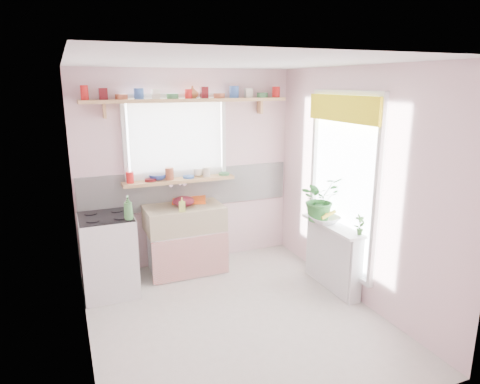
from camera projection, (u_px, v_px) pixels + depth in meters
name	position (u px, v px, depth m)	size (l,w,h in m)	color
room	(259.00, 166.00, 5.04)	(3.20, 3.20, 3.20)	silver
sink_unit	(185.00, 238.00, 5.35)	(0.95, 0.65, 1.11)	white
cooker	(109.00, 255.00, 4.77)	(0.58, 0.58, 0.93)	white
radiator_ledge	(333.00, 255.00, 4.93)	(0.22, 0.95, 0.78)	white
windowsill	(179.00, 180.00, 5.34)	(1.40, 0.22, 0.04)	tan
pine_shelf	(189.00, 100.00, 5.15)	(2.52, 0.24, 0.04)	tan
shelf_crockery	(187.00, 94.00, 5.12)	(2.47, 0.11, 0.12)	red
sill_crockery	(175.00, 175.00, 5.31)	(1.35, 0.11, 0.12)	red
dish_tray	(189.00, 200.00, 5.48)	(0.42, 0.31, 0.04)	#FD5C16
colander	(183.00, 201.00, 5.25)	(0.27, 0.27, 0.12)	#510E1A
jade_plant	(320.00, 199.00, 4.90)	(0.47, 0.41, 0.52)	#2C6F2D
fruit_bowl	(324.00, 220.00, 4.85)	(0.33, 0.33, 0.08)	white
herb_pot	(360.00, 225.00, 4.46)	(0.12, 0.08, 0.22)	#315A24
soap_bottle_sink	(182.00, 205.00, 5.03)	(0.08, 0.08, 0.17)	#D6ED69
sill_cup	(198.00, 172.00, 5.48)	(0.13, 0.13, 0.10)	white
sill_bowl	(158.00, 177.00, 5.29)	(0.22, 0.22, 0.07)	#3249A4
shelf_vase	(193.00, 92.00, 5.17)	(0.14, 0.14, 0.15)	#AD6535
cooker_bottle	(128.00, 208.00, 4.51)	(0.10, 0.10, 0.26)	#448946
fruit	(325.00, 214.00, 4.85)	(0.20, 0.14, 0.10)	orange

